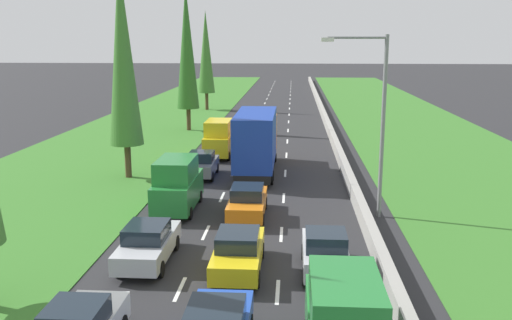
{
  "coord_description": "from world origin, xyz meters",
  "views": [
    {
      "loc": [
        2.2,
        -3.33,
        8.74
      ],
      "look_at": [
        -0.11,
        31.4,
        1.23
      ],
      "focal_mm": 39.17,
      "sensor_mm": 36.0,
      "label": 1
    }
  ],
  "objects": [
    {
      "name": "ground_plane",
      "position": [
        0.0,
        60.0,
        0.0
      ],
      "size": [
        300.0,
        300.0,
        0.0
      ],
      "primitive_type": "plane",
      "color": "#28282B",
      "rests_on": "ground"
    },
    {
      "name": "grass_verge_left",
      "position": [
        -12.65,
        60.0,
        0.02
      ],
      "size": [
        14.0,
        140.0,
        0.04
      ],
      "primitive_type": "cube",
      "color": "#387528",
      "rests_on": "ground"
    },
    {
      "name": "grass_verge_right",
      "position": [
        14.35,
        60.0,
        0.02
      ],
      "size": [
        14.0,
        140.0,
        0.04
      ],
      "primitive_type": "cube",
      "color": "#387528",
      "rests_on": "ground"
    },
    {
      "name": "median_barrier",
      "position": [
        5.7,
        60.0,
        0.42
      ],
      "size": [
        0.44,
        120.0,
        0.85
      ],
      "primitive_type": "cube",
      "color": "#9E9B93",
      "rests_on": "ground"
    },
    {
      "name": "lane_markings",
      "position": [
        0.0,
        60.0,
        0.01
      ],
      "size": [
        3.64,
        116.0,
        0.01
      ],
      "color": "white",
      "rests_on": "ground"
    },
    {
      "name": "silver_sedan_left_lane",
      "position": [
        -3.49,
        17.35,
        0.81
      ],
      "size": [
        1.82,
        4.5,
        1.64
      ],
      "color": "silver",
      "rests_on": "ground"
    },
    {
      "name": "yellow_sedan_centre_lane",
      "position": [
        0.19,
        16.71,
        0.81
      ],
      "size": [
        1.82,
        4.5,
        1.64
      ],
      "color": "yellow",
      "rests_on": "ground"
    },
    {
      "name": "green_van_left_lane",
      "position": [
        -3.73,
        24.32,
        1.4
      ],
      "size": [
        1.96,
        4.9,
        2.82
      ],
      "color": "#237A33",
      "rests_on": "ground"
    },
    {
      "name": "silver_hatchback_right_lane",
      "position": [
        3.5,
        16.81,
        0.84
      ],
      "size": [
        1.74,
        3.9,
        1.72
      ],
      "color": "silver",
      "rests_on": "ground"
    },
    {
      "name": "grey_hatchback_left_lane",
      "position": [
        -3.62,
        31.65,
        0.84
      ],
      "size": [
        1.74,
        3.9,
        1.72
      ],
      "color": "slate",
      "rests_on": "ground"
    },
    {
      "name": "yellow_van_left_lane",
      "position": [
        -3.38,
        38.18,
        1.4
      ],
      "size": [
        1.96,
        4.9,
        2.82
      ],
      "color": "yellow",
      "rests_on": "ground"
    },
    {
      "name": "red_sedan_left_lane",
      "position": [
        -3.33,
        46.22,
        0.81
      ],
      "size": [
        1.82,
        4.5,
        1.64
      ],
      "color": "red",
      "rests_on": "ground"
    },
    {
      "name": "orange_sedan_centre_lane",
      "position": [
        -0.01,
        23.44,
        0.81
      ],
      "size": [
        1.82,
        4.5,
        1.64
      ],
      "color": "orange",
      "rests_on": "ground"
    },
    {
      "name": "blue_box_truck_centre_lane",
      "position": [
        -0.18,
        33.02,
        2.18
      ],
      "size": [
        2.46,
        9.4,
        4.18
      ],
      "color": "black",
      "rests_on": "ground"
    },
    {
      "name": "poplar_tree_second",
      "position": [
        -8.37,
        31.17,
        7.89
      ],
      "size": [
        2.14,
        2.14,
        13.68
      ],
      "color": "#4C3823",
      "rests_on": "ground"
    },
    {
      "name": "poplar_tree_third",
      "position": [
        -8.01,
        50.48,
        8.01
      ],
      "size": [
        2.15,
        2.15,
        13.92
      ],
      "color": "#4C3823",
      "rests_on": "ground"
    },
    {
      "name": "poplar_tree_fourth",
      "position": [
        -8.74,
        66.93,
        7.22
      ],
      "size": [
        2.11,
        2.11,
        12.34
      ],
      "color": "#4C3823",
      "rests_on": "ground"
    },
    {
      "name": "street_light_mast",
      "position": [
        6.25,
        23.99,
        5.23
      ],
      "size": [
        3.2,
        0.28,
        9.0
      ],
      "color": "gray",
      "rests_on": "ground"
    }
  ]
}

